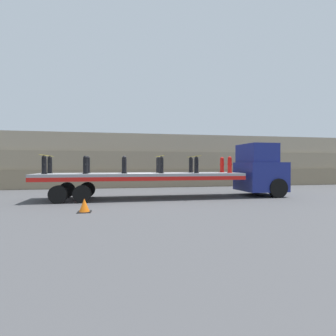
{
  "coord_description": "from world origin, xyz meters",
  "views": [
    {
      "loc": [
        -1.29,
        -14.02,
        1.81
      ],
      "look_at": [
        1.41,
        0.0,
        1.63
      ],
      "focal_mm": 28.0,
      "sensor_mm": 36.0,
      "label": 1
    }
  ],
  "objects_px": {
    "fire_hydrant_black_far_0": "(50,165)",
    "fire_hydrant_red_near_5": "(230,165)",
    "fire_hydrant_red_far_5": "(222,165)",
    "fire_hydrant_black_near_1": "(85,165)",
    "fire_hydrant_black_near_3": "(161,165)",
    "flatbed_trailer": "(131,177)",
    "fire_hydrant_black_far_2": "(124,165)",
    "fire_hydrant_black_near_4": "(196,165)",
    "fire_hydrant_black_far_1": "(88,165)",
    "fire_hydrant_black_far_4": "(191,165)",
    "fire_hydrant_black_far_3": "(158,165)",
    "traffic_cone": "(84,205)",
    "fire_hydrant_black_near_0": "(44,165)",
    "truck_cab": "(261,171)",
    "fire_hydrant_black_near_2": "(124,165)"
  },
  "relations": [
    {
      "from": "fire_hydrant_black_far_0",
      "to": "fire_hydrant_black_far_1",
      "type": "bearing_deg",
      "value": 0.0
    },
    {
      "from": "fire_hydrant_black_far_3",
      "to": "fire_hydrant_red_near_5",
      "type": "xyz_separation_m",
      "value": [
        3.81,
        -1.08,
        0.0
      ]
    },
    {
      "from": "truck_cab",
      "to": "fire_hydrant_black_near_2",
      "type": "height_order",
      "value": "truck_cab"
    },
    {
      "from": "fire_hydrant_black_far_2",
      "to": "fire_hydrant_red_near_5",
      "type": "relative_size",
      "value": 1.0
    },
    {
      "from": "fire_hydrant_black_far_2",
      "to": "traffic_cone",
      "type": "xyz_separation_m",
      "value": [
        -1.59,
        -4.21,
        -1.54
      ]
    },
    {
      "from": "fire_hydrant_black_near_1",
      "to": "fire_hydrant_black_near_4",
      "type": "bearing_deg",
      "value": 0.0
    },
    {
      "from": "flatbed_trailer",
      "to": "fire_hydrant_black_far_4",
      "type": "distance_m",
      "value": 3.56
    },
    {
      "from": "fire_hydrant_black_near_3",
      "to": "fire_hydrant_red_far_5",
      "type": "height_order",
      "value": "same"
    },
    {
      "from": "fire_hydrant_black_far_1",
      "to": "fire_hydrant_red_far_5",
      "type": "height_order",
      "value": "same"
    },
    {
      "from": "fire_hydrant_black_far_0",
      "to": "fire_hydrant_red_near_5",
      "type": "bearing_deg",
      "value": -6.44
    },
    {
      "from": "truck_cab",
      "to": "fire_hydrant_black_far_0",
      "type": "relative_size",
      "value": 3.32
    },
    {
      "from": "fire_hydrant_black_far_3",
      "to": "traffic_cone",
      "type": "distance_m",
      "value": 5.69
    },
    {
      "from": "fire_hydrant_black_near_3",
      "to": "fire_hydrant_black_far_2",
      "type": "bearing_deg",
      "value": 150.55
    },
    {
      "from": "fire_hydrant_black_near_4",
      "to": "fire_hydrant_black_far_0",
      "type": "bearing_deg",
      "value": 171.97
    },
    {
      "from": "fire_hydrant_black_far_0",
      "to": "fire_hydrant_red_near_5",
      "type": "distance_m",
      "value": 9.59
    },
    {
      "from": "fire_hydrant_black_far_0",
      "to": "fire_hydrant_black_near_4",
      "type": "bearing_deg",
      "value": -8.03
    },
    {
      "from": "fire_hydrant_black_near_1",
      "to": "fire_hydrant_black_far_1",
      "type": "xyz_separation_m",
      "value": [
        0.0,
        1.08,
        0.0
      ]
    },
    {
      "from": "fire_hydrant_black_near_1",
      "to": "fire_hydrant_black_near_2",
      "type": "relative_size",
      "value": 1.0
    },
    {
      "from": "fire_hydrant_black_far_2",
      "to": "fire_hydrant_black_far_3",
      "type": "relative_size",
      "value": 1.0
    },
    {
      "from": "fire_hydrant_black_far_3",
      "to": "fire_hydrant_black_far_4",
      "type": "xyz_separation_m",
      "value": [
        1.91,
        0.0,
        0.0
      ]
    },
    {
      "from": "fire_hydrant_black_near_2",
      "to": "fire_hydrant_black_far_4",
      "type": "xyz_separation_m",
      "value": [
        3.81,
        1.08,
        0.0
      ]
    },
    {
      "from": "truck_cab",
      "to": "fire_hydrant_black_far_0",
      "type": "xyz_separation_m",
      "value": [
        -11.71,
        0.54,
        0.33
      ]
    },
    {
      "from": "truck_cab",
      "to": "fire_hydrant_black_near_0",
      "type": "distance_m",
      "value": 11.72
    },
    {
      "from": "fire_hydrant_black_far_2",
      "to": "fire_hydrant_black_far_3",
      "type": "height_order",
      "value": "same"
    },
    {
      "from": "truck_cab",
      "to": "fire_hydrant_black_far_3",
      "type": "distance_m",
      "value": 6.02
    },
    {
      "from": "fire_hydrant_black_far_0",
      "to": "fire_hydrant_black_far_3",
      "type": "bearing_deg",
      "value": 0.0
    },
    {
      "from": "fire_hydrant_black_far_2",
      "to": "fire_hydrant_red_far_5",
      "type": "xyz_separation_m",
      "value": [
        5.72,
        0.0,
        0.0
      ]
    },
    {
      "from": "fire_hydrant_black_far_4",
      "to": "fire_hydrant_red_near_5",
      "type": "relative_size",
      "value": 1.0
    },
    {
      "from": "fire_hydrant_black_near_1",
      "to": "fire_hydrant_black_near_3",
      "type": "xyz_separation_m",
      "value": [
        3.81,
        0.0,
        0.0
      ]
    },
    {
      "from": "fire_hydrant_black_near_2",
      "to": "fire_hydrant_black_far_3",
      "type": "distance_m",
      "value": 2.19
    },
    {
      "from": "fire_hydrant_black_near_0",
      "to": "fire_hydrant_black_far_0",
      "type": "distance_m",
      "value": 1.08
    },
    {
      "from": "fire_hydrant_black_near_4",
      "to": "fire_hydrant_black_near_3",
      "type": "bearing_deg",
      "value": 180.0
    },
    {
      "from": "truck_cab",
      "to": "fire_hydrant_black_far_1",
      "type": "height_order",
      "value": "truck_cab"
    },
    {
      "from": "fire_hydrant_black_near_1",
      "to": "fire_hydrant_black_far_4",
      "type": "distance_m",
      "value": 5.82
    },
    {
      "from": "flatbed_trailer",
      "to": "fire_hydrant_black_far_2",
      "type": "bearing_deg",
      "value": 123.83
    },
    {
      "from": "fire_hydrant_black_near_0",
      "to": "fire_hydrant_red_far_5",
      "type": "distance_m",
      "value": 9.59
    },
    {
      "from": "fire_hydrant_black_near_4",
      "to": "fire_hydrant_red_near_5",
      "type": "relative_size",
      "value": 1.0
    },
    {
      "from": "fire_hydrant_black_far_0",
      "to": "traffic_cone",
      "type": "height_order",
      "value": "fire_hydrant_black_far_0"
    },
    {
      "from": "fire_hydrant_black_near_0",
      "to": "fire_hydrant_black_far_4",
      "type": "relative_size",
      "value": 1.0
    },
    {
      "from": "truck_cab",
      "to": "fire_hydrant_red_near_5",
      "type": "relative_size",
      "value": 3.32
    },
    {
      "from": "fire_hydrant_black_far_1",
      "to": "fire_hydrant_black_far_3",
      "type": "height_order",
      "value": "same"
    },
    {
      "from": "fire_hydrant_red_far_5",
      "to": "fire_hydrant_black_near_1",
      "type": "bearing_deg",
      "value": -171.97
    },
    {
      "from": "fire_hydrant_black_near_3",
      "to": "fire_hydrant_red_far_5",
      "type": "relative_size",
      "value": 1.0
    },
    {
      "from": "flatbed_trailer",
      "to": "traffic_cone",
      "type": "height_order",
      "value": "flatbed_trailer"
    },
    {
      "from": "fire_hydrant_black_far_0",
      "to": "fire_hydrant_black_far_1",
      "type": "relative_size",
      "value": 1.0
    },
    {
      "from": "fire_hydrant_black_near_2",
      "to": "fire_hydrant_black_far_2",
      "type": "relative_size",
      "value": 1.0
    },
    {
      "from": "truck_cab",
      "to": "fire_hydrant_black_far_1",
      "type": "distance_m",
      "value": 9.82
    },
    {
      "from": "flatbed_trailer",
      "to": "fire_hydrant_black_far_3",
      "type": "bearing_deg",
      "value": 19.2
    },
    {
      "from": "fire_hydrant_black_near_1",
      "to": "fire_hydrant_black_far_3",
      "type": "height_order",
      "value": "same"
    },
    {
      "from": "fire_hydrant_black_near_0",
      "to": "fire_hydrant_black_far_4",
      "type": "distance_m",
      "value": 7.7
    }
  ]
}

